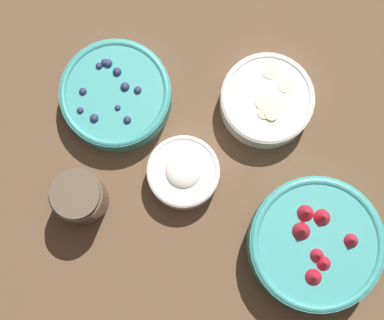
{
  "coord_description": "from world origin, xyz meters",
  "views": [
    {
      "loc": [
        0.07,
        -0.24,
        1.09
      ],
      "look_at": [
        0.01,
        -0.07,
        0.04
      ],
      "focal_mm": 60.0,
      "sensor_mm": 36.0,
      "label": 1
    }
  ],
  "objects_px": {
    "bowl_bananas": "(267,100)",
    "jar_chocolate": "(80,197)",
    "bowl_strawberries": "(315,244)",
    "bowl_cream": "(184,173)",
    "bowl_blueberries": "(116,95)"
  },
  "relations": [
    {
      "from": "bowl_blueberries",
      "to": "bowl_cream",
      "type": "height_order",
      "value": "same"
    },
    {
      "from": "bowl_bananas",
      "to": "bowl_cream",
      "type": "distance_m",
      "value": 0.19
    },
    {
      "from": "bowl_blueberries",
      "to": "jar_chocolate",
      "type": "xyz_separation_m",
      "value": [
        0.01,
        -0.19,
        0.01
      ]
    },
    {
      "from": "bowl_bananas",
      "to": "bowl_blueberries",
      "type": "bearing_deg",
      "value": -162.26
    },
    {
      "from": "bowl_blueberries",
      "to": "jar_chocolate",
      "type": "bearing_deg",
      "value": -87.18
    },
    {
      "from": "bowl_strawberries",
      "to": "bowl_cream",
      "type": "height_order",
      "value": "bowl_strawberries"
    },
    {
      "from": "bowl_bananas",
      "to": "bowl_strawberries",
      "type": "bearing_deg",
      "value": -53.64
    },
    {
      "from": "bowl_bananas",
      "to": "bowl_cream",
      "type": "height_order",
      "value": "bowl_cream"
    },
    {
      "from": "bowl_blueberries",
      "to": "bowl_bananas",
      "type": "bearing_deg",
      "value": 17.74
    },
    {
      "from": "bowl_bananas",
      "to": "jar_chocolate",
      "type": "xyz_separation_m",
      "value": [
        -0.24,
        -0.26,
        0.01
      ]
    },
    {
      "from": "bowl_cream",
      "to": "bowl_bananas",
      "type": "bearing_deg",
      "value": 61.4
    },
    {
      "from": "bowl_strawberries",
      "to": "bowl_bananas",
      "type": "xyz_separation_m",
      "value": [
        -0.15,
        0.21,
        -0.01
      ]
    },
    {
      "from": "bowl_blueberries",
      "to": "jar_chocolate",
      "type": "height_order",
      "value": "jar_chocolate"
    },
    {
      "from": "bowl_strawberries",
      "to": "jar_chocolate",
      "type": "distance_m",
      "value": 0.39
    },
    {
      "from": "bowl_cream",
      "to": "jar_chocolate",
      "type": "bearing_deg",
      "value": -146.08
    }
  ]
}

